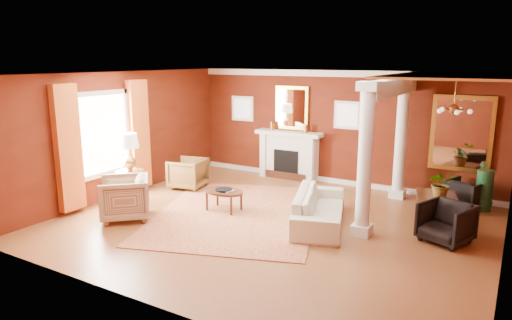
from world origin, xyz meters
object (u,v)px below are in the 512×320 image
Objects in this scene: coffee_table at (224,193)px; dining_table at (439,203)px; side_table at (129,156)px; armchair_stripe at (124,196)px; sofa at (320,202)px; armchair_leopard at (188,172)px.

dining_table is (4.04, 1.64, -0.02)m from coffee_table.
side_table is at bearing 96.15° from dining_table.
armchair_stripe is 2.04m from coffee_table.
sofa is 3.91m from armchair_leopard.
side_table is at bearing 83.88° from sofa.
dining_table is at bearing 86.02° from armchair_leopard.
side_table reaches higher than armchair_leopard.
armchair_leopard is at bearing 61.34° from sofa.
armchair_stripe reaches higher than dining_table.
armchair_leopard reaches higher than coffee_table.
armchair_stripe reaches higher than armchair_leopard.
sofa is 1.43× the size of side_table.
coffee_table is 4.36m from dining_table.
dining_table is at bearing 20.00° from side_table.
armchair_stripe reaches higher than coffee_table.
dining_table is (5.50, 3.06, -0.10)m from armchair_stripe.
dining_table is at bearing -73.61° from sofa.
armchair_stripe is 0.70× the size of dining_table.
side_table is (-4.18, -0.89, 0.63)m from sofa.
sofa is at bearing 69.17° from armchair_leopard.
armchair_leopard is 1.77m from side_table.
coffee_table is 0.65× the size of dining_table.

